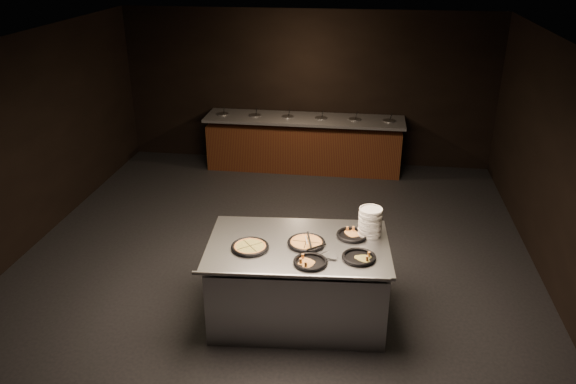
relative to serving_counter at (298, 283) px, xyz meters
name	(u,v)px	position (x,y,z in m)	size (l,w,h in m)	color
room	(272,165)	(-0.46, 1.07, 0.99)	(7.02, 8.02, 2.92)	black
salad_bar	(304,147)	(-0.46, 4.63, -0.02)	(3.70, 0.83, 1.18)	#4E2E12
serving_counter	(298,283)	(0.00, 0.00, 0.00)	(2.09, 1.43, 0.96)	silver
plate_stack	(370,222)	(0.77, 0.31, 0.67)	(0.26, 0.26, 0.33)	white
pan_veggie_whole	(250,247)	(-0.51, -0.17, 0.52)	(0.41, 0.41, 0.04)	black
pan_cheese_whole	(306,243)	(0.09, 0.01, 0.52)	(0.42, 0.42, 0.04)	black
pan_cheese_slices_a	(352,235)	(0.58, 0.26, 0.52)	(0.36, 0.36, 0.04)	black
pan_cheese_slices_b	(310,262)	(0.17, -0.38, 0.52)	(0.36, 0.36, 0.04)	black
pan_veggie_slices	(359,257)	(0.67, -0.22, 0.52)	(0.36, 0.36, 0.04)	black
server_left	(308,240)	(0.11, -0.04, 0.58)	(0.18, 0.30, 0.16)	silver
server_right	(321,250)	(0.27, -0.23, 0.58)	(0.34, 0.11, 0.16)	silver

